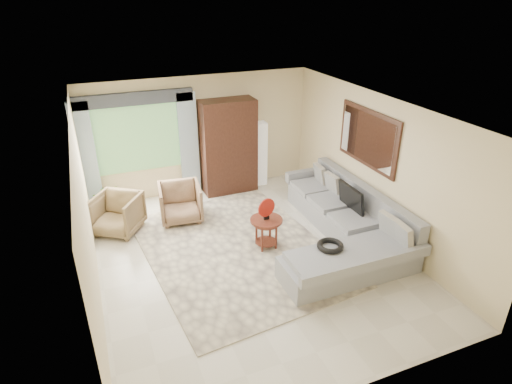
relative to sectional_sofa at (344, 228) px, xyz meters
name	(u,v)px	position (x,y,z in m)	size (l,w,h in m)	color
ground	(250,256)	(-1.78, 0.18, -0.28)	(6.00, 6.00, 0.00)	silver
area_rug	(236,249)	(-1.94, 0.46, -0.27)	(3.00, 4.00, 0.02)	beige
sectional_sofa	(344,228)	(0.00, 0.00, 0.00)	(2.30, 3.46, 0.90)	gray
tv_screen	(351,198)	(0.27, 0.27, 0.44)	(0.06, 0.74, 0.48)	black
garden_hose	(330,246)	(-0.78, -0.77, 0.26)	(0.43, 0.43, 0.09)	black
coffee_table	(266,233)	(-1.41, 0.35, 0.02)	(0.58, 0.58, 0.58)	#4C1E14
red_disc	(267,208)	(-1.41, 0.35, 0.52)	(0.34, 0.34, 0.03)	#A01A10
armchair_left	(117,214)	(-3.81, 1.92, 0.09)	(0.80, 0.83, 0.75)	olive
armchair_right	(180,203)	(-2.59, 1.93, 0.09)	(0.80, 0.83, 0.75)	#946C50
potted_plant	(107,198)	(-3.93, 2.88, 0.02)	(0.54, 0.47, 0.60)	#999999
armoire	(228,147)	(-1.23, 2.90, 0.77)	(1.20, 0.55, 2.10)	black
floor_lamp	(261,154)	(-0.43, 2.96, 0.47)	(0.24, 0.24, 1.50)	silver
window	(138,139)	(-3.13, 3.15, 1.12)	(1.80, 0.04, 1.40)	#669E59
curtain_left	(86,158)	(-4.18, 3.06, 0.87)	(0.40, 0.08, 2.30)	#9EB7CC
curtain_right	(189,145)	(-2.08, 3.06, 0.87)	(0.40, 0.08, 2.30)	#9EB7CC
valance	(133,99)	(-3.13, 3.08, 1.97)	(2.40, 0.12, 0.26)	#1E232D
wall_mirror	(368,138)	(0.68, 0.53, 1.47)	(0.05, 1.70, 1.05)	black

